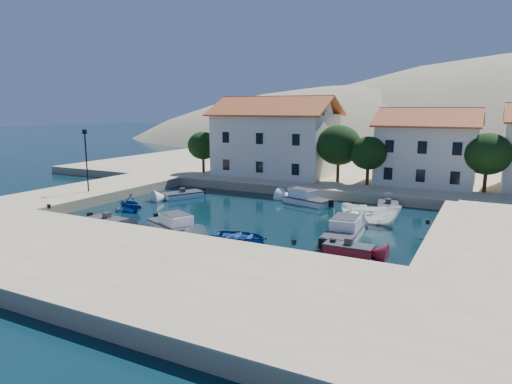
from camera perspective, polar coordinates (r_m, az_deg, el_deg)
ground at (r=31.96m, az=-9.29°, el=-6.64°), size 400.00×400.00×0.00m
quay_south at (r=27.50m, az=-16.90°, el=-8.73°), size 52.00×12.00×1.00m
quay_west at (r=51.60m, az=-19.66°, el=0.02°), size 8.00×20.00×1.00m
quay_north at (r=65.10m, az=12.62°, el=2.44°), size 80.00×36.00×1.00m
hills at (r=151.57m, az=27.68°, el=-3.20°), size 254.00×176.00×99.00m
building_left at (r=57.89m, az=2.48°, el=7.12°), size 14.70×9.45×9.70m
building_mid at (r=53.90m, az=20.64°, el=5.45°), size 10.50×8.40×8.30m
trees at (r=51.92m, az=11.87°, el=5.30°), size 37.30×5.30×6.45m
lamppost at (r=48.60m, az=-20.48°, el=4.42°), size 0.35×0.25×6.22m
bollards at (r=33.30m, az=-1.48°, el=-3.74°), size 29.36×9.56×0.30m
motorboat_grey_sw at (r=38.70m, az=-18.10°, el=-3.55°), size 3.49×1.66×1.25m
cabin_cruiser_south at (r=35.86m, az=-10.45°, el=-3.99°), size 5.26×3.96×1.60m
rowboat_south at (r=32.80m, az=-2.02°, el=-6.05°), size 4.54×3.53×0.86m
motorboat_red_se at (r=30.41m, az=11.51°, el=-7.02°), size 3.16×1.42×1.25m
cabin_cruiser_east at (r=33.74m, az=10.88°, el=-4.93°), size 2.66×5.66×1.60m
boat_east at (r=38.36m, az=14.05°, el=-3.92°), size 4.94×2.00×1.88m
motorboat_white_ne at (r=44.00m, az=16.16°, el=-1.79°), size 2.55×4.19×1.25m
rowboat_west at (r=43.74m, az=-15.45°, el=-2.22°), size 3.85×3.51×1.74m
motorboat_white_west at (r=48.48m, az=-9.16°, el=-0.39°), size 3.57×4.58×1.25m
cabin_cruiser_north at (r=45.05m, az=6.48°, el=-0.92°), size 5.10×3.28×1.60m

